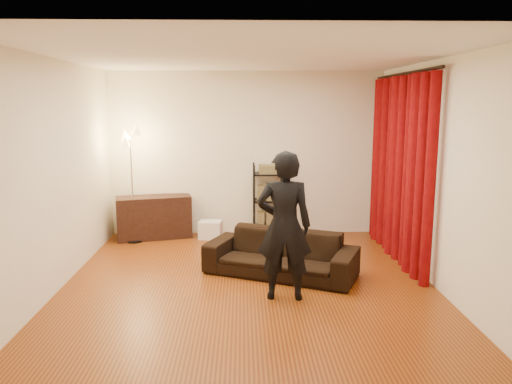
{
  "coord_description": "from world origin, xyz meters",
  "views": [
    {
      "loc": [
        -0.07,
        -5.77,
        2.19
      ],
      "look_at": [
        0.1,
        0.3,
        1.1
      ],
      "focal_mm": 35.0,
      "sensor_mm": 36.0,
      "label": 1
    }
  ],
  "objects_px": {
    "media_cabinet": "(154,217)",
    "floor_lamp": "(132,186)",
    "storage_boxes": "(211,230)",
    "person": "(284,226)",
    "sofa": "(281,254)",
    "wire_shelf": "(271,200)"
  },
  "relations": [
    {
      "from": "media_cabinet",
      "to": "floor_lamp",
      "type": "relative_size",
      "value": 0.66
    },
    {
      "from": "floor_lamp",
      "to": "storage_boxes",
      "type": "bearing_deg",
      "value": 6.82
    },
    {
      "from": "storage_boxes",
      "to": "floor_lamp",
      "type": "bearing_deg",
      "value": -173.18
    },
    {
      "from": "person",
      "to": "media_cabinet",
      "type": "relative_size",
      "value": 1.42
    },
    {
      "from": "sofa",
      "to": "person",
      "type": "distance_m",
      "value": 0.96
    },
    {
      "from": "person",
      "to": "wire_shelf",
      "type": "xyz_separation_m",
      "value": [
        0.0,
        2.68,
        -0.24
      ]
    },
    {
      "from": "wire_shelf",
      "to": "person",
      "type": "bearing_deg",
      "value": -100.87
    },
    {
      "from": "wire_shelf",
      "to": "floor_lamp",
      "type": "xyz_separation_m",
      "value": [
        -2.2,
        -0.28,
        0.29
      ]
    },
    {
      "from": "sofa",
      "to": "storage_boxes",
      "type": "xyz_separation_m",
      "value": [
        -1.01,
        1.77,
        -0.13
      ]
    },
    {
      "from": "person",
      "to": "wire_shelf",
      "type": "bearing_deg",
      "value": -87.27
    },
    {
      "from": "person",
      "to": "media_cabinet",
      "type": "distance_m",
      "value": 3.29
    },
    {
      "from": "media_cabinet",
      "to": "storage_boxes",
      "type": "xyz_separation_m",
      "value": [
        0.93,
        -0.09,
        -0.2
      ]
    },
    {
      "from": "sofa",
      "to": "person",
      "type": "relative_size",
      "value": 1.14
    },
    {
      "from": "wire_shelf",
      "to": "floor_lamp",
      "type": "bearing_deg",
      "value": 176.45
    },
    {
      "from": "floor_lamp",
      "to": "wire_shelf",
      "type": "bearing_deg",
      "value": 7.27
    },
    {
      "from": "person",
      "to": "wire_shelf",
      "type": "distance_m",
      "value": 2.69
    },
    {
      "from": "storage_boxes",
      "to": "floor_lamp",
      "type": "xyz_separation_m",
      "value": [
        -1.21,
        -0.14,
        0.75
      ]
    },
    {
      "from": "sofa",
      "to": "storage_boxes",
      "type": "height_order",
      "value": "sofa"
    },
    {
      "from": "sofa",
      "to": "media_cabinet",
      "type": "relative_size",
      "value": 1.62
    },
    {
      "from": "storage_boxes",
      "to": "wire_shelf",
      "type": "bearing_deg",
      "value": 7.83
    },
    {
      "from": "sofa",
      "to": "wire_shelf",
      "type": "bearing_deg",
      "value": 114.42
    },
    {
      "from": "media_cabinet",
      "to": "floor_lamp",
      "type": "height_order",
      "value": "floor_lamp"
    }
  ]
}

